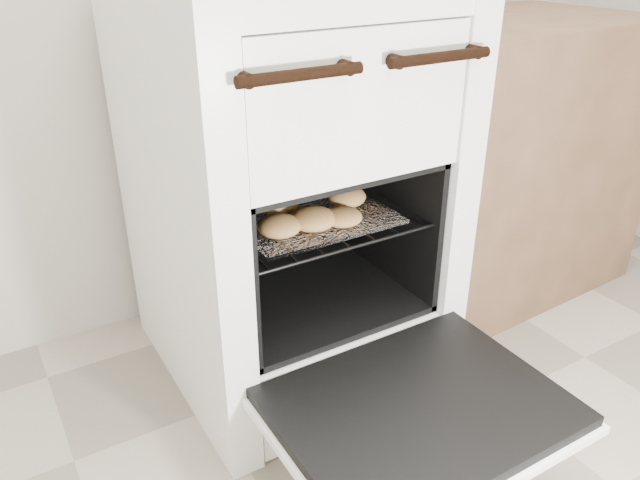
# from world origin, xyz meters

# --- Properties ---
(stove) EXTENTS (0.66, 0.73, 1.01)m
(stove) POSITION_xyz_m (-0.05, 1.14, 0.49)
(stove) COLOR white
(stove) RESTS_ON ground
(oven_door) EXTENTS (0.59, 0.46, 0.04)m
(oven_door) POSITION_xyz_m (-0.05, 0.58, 0.22)
(oven_door) COLOR black
(oven_door) RESTS_ON stove
(oven_rack) EXTENTS (0.48, 0.46, 0.01)m
(oven_rack) POSITION_xyz_m (-0.05, 1.06, 0.47)
(oven_rack) COLOR black
(oven_rack) RESTS_ON stove
(foil_sheet) EXTENTS (0.37, 0.33, 0.01)m
(foil_sheet) POSITION_xyz_m (-0.05, 1.04, 0.48)
(foil_sheet) COLOR white
(foil_sheet) RESTS_ON oven_rack
(baked_rolls) EXTENTS (0.35, 0.27, 0.05)m
(baked_rolls) POSITION_xyz_m (-0.07, 1.00, 0.51)
(baked_rolls) COLOR tan
(baked_rolls) RESTS_ON foil_sheet
(counter) EXTENTS (0.89, 0.62, 0.86)m
(counter) POSITION_xyz_m (0.74, 1.20, 0.43)
(counter) COLOR brown
(counter) RESTS_ON ground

